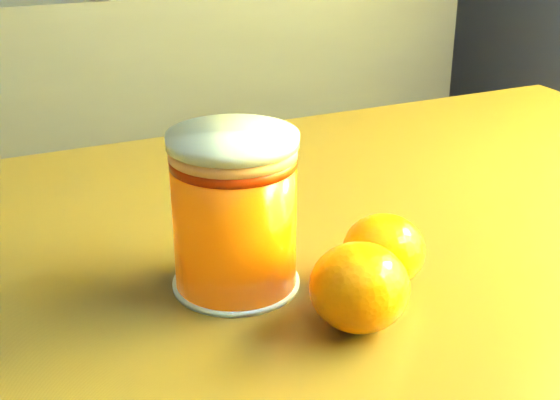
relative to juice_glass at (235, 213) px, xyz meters
name	(u,v)px	position (x,y,z in m)	size (l,w,h in m)	color
juice_glass	(235,213)	(0.00, 0.00, 0.00)	(0.09, 0.09, 0.11)	#FF6205
orange_front	(359,287)	(0.06, -0.08, -0.03)	(0.07, 0.07, 0.06)	orange
orange_back	(384,250)	(0.10, -0.04, -0.03)	(0.06, 0.06, 0.05)	orange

